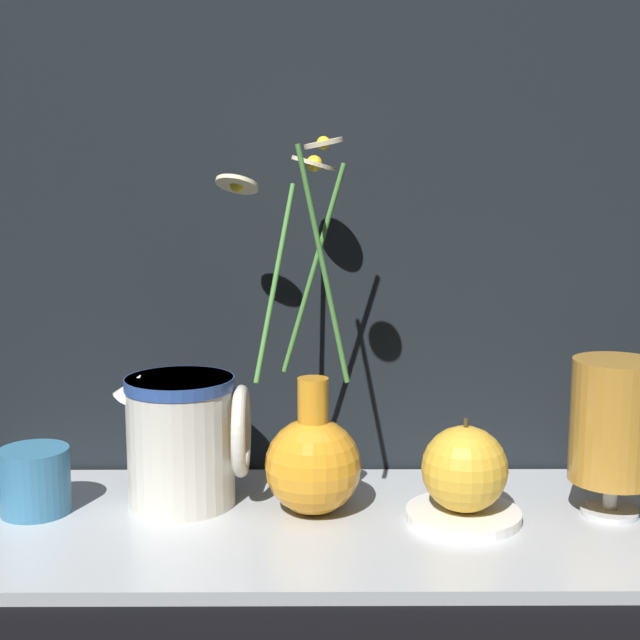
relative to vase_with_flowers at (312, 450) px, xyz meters
name	(u,v)px	position (x,y,z in m)	size (l,w,h in m)	color
ground_plane	(323,532)	(0.01, -0.02, -0.07)	(6.00, 6.00, 0.00)	black
shelf	(323,526)	(0.01, -0.02, -0.07)	(0.72, 0.30, 0.01)	#B2B7BC
vase_with_flowers	(312,450)	(0.00, 0.00, 0.00)	(0.15, 0.15, 0.36)	orange
yellow_mug	(32,481)	(-0.27, 0.00, -0.03)	(0.08, 0.07, 0.06)	teal
ceramic_pitcher	(184,435)	(-0.13, 0.02, 0.01)	(0.13, 0.11, 0.14)	beige
tea_glass	(614,423)	(0.29, -0.01, 0.03)	(0.08, 0.08, 0.15)	silver
saucer_plate	(464,516)	(0.14, -0.02, -0.06)	(0.11, 0.11, 0.01)	white
orange_fruit	(465,470)	(0.14, -0.02, -0.01)	(0.08, 0.08, 0.09)	gold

